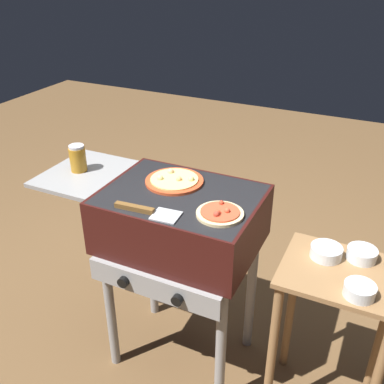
{
  "coord_description": "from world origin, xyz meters",
  "views": [
    {
      "loc": [
        0.71,
        -1.39,
        1.76
      ],
      "look_at": [
        0.05,
        0.0,
        0.92
      ],
      "focal_mm": 41.47,
      "sensor_mm": 36.0,
      "label": 1
    }
  ],
  "objects_px": {
    "pizza_cheese": "(174,180)",
    "topping_bowl_far": "(326,252)",
    "spatula": "(147,211)",
    "sauce_jar": "(79,158)",
    "topping_bowl_middle": "(362,254)",
    "grill": "(178,224)",
    "topping_bowl_near": "(359,291)",
    "pizza_pepperoni": "(220,213)",
    "prep_table": "(334,314)"
  },
  "relations": [
    {
      "from": "topping_bowl_middle",
      "to": "prep_table",
      "type": "bearing_deg",
      "value": -115.42
    },
    {
      "from": "grill",
      "to": "sauce_jar",
      "type": "bearing_deg",
      "value": 178.94
    },
    {
      "from": "grill",
      "to": "spatula",
      "type": "bearing_deg",
      "value": -100.23
    },
    {
      "from": "grill",
      "to": "prep_table",
      "type": "height_order",
      "value": "grill"
    },
    {
      "from": "grill",
      "to": "topping_bowl_middle",
      "type": "height_order",
      "value": "grill"
    },
    {
      "from": "grill",
      "to": "topping_bowl_near",
      "type": "bearing_deg",
      "value": -8.19
    },
    {
      "from": "pizza_cheese",
      "to": "prep_table",
      "type": "bearing_deg",
      "value": -6.21
    },
    {
      "from": "sauce_jar",
      "to": "topping_bowl_middle",
      "type": "relative_size",
      "value": 1.07
    },
    {
      "from": "sauce_jar",
      "to": "spatula",
      "type": "height_order",
      "value": "sauce_jar"
    },
    {
      "from": "prep_table",
      "to": "topping_bowl_near",
      "type": "xyz_separation_m",
      "value": [
        0.07,
        -0.11,
        0.23
      ]
    },
    {
      "from": "sauce_jar",
      "to": "topping_bowl_near",
      "type": "height_order",
      "value": "sauce_jar"
    },
    {
      "from": "pizza_pepperoni",
      "to": "prep_table",
      "type": "bearing_deg",
      "value": 10.64
    },
    {
      "from": "topping_bowl_near",
      "to": "topping_bowl_middle",
      "type": "xyz_separation_m",
      "value": [
        -0.02,
        0.22,
        -0.0
      ]
    },
    {
      "from": "pizza_cheese",
      "to": "topping_bowl_middle",
      "type": "distance_m",
      "value": 0.8
    },
    {
      "from": "pizza_pepperoni",
      "to": "pizza_cheese",
      "type": "height_order",
      "value": "pizza_cheese"
    },
    {
      "from": "prep_table",
      "to": "spatula",
      "type": "bearing_deg",
      "value": -165.27
    },
    {
      "from": "pizza_cheese",
      "to": "topping_bowl_far",
      "type": "bearing_deg",
      "value": -1.54
    },
    {
      "from": "grill",
      "to": "topping_bowl_middle",
      "type": "xyz_separation_m",
      "value": [
        0.72,
        0.11,
        -0.0
      ]
    },
    {
      "from": "topping_bowl_far",
      "to": "sauce_jar",
      "type": "bearing_deg",
      "value": -177.01
    },
    {
      "from": "topping_bowl_far",
      "to": "pizza_cheese",
      "type": "bearing_deg",
      "value": 178.46
    },
    {
      "from": "prep_table",
      "to": "sauce_jar",
      "type": "bearing_deg",
      "value": 179.77
    },
    {
      "from": "topping_bowl_middle",
      "to": "topping_bowl_far",
      "type": "bearing_deg",
      "value": -160.76
    },
    {
      "from": "prep_table",
      "to": "topping_bowl_far",
      "type": "xyz_separation_m",
      "value": [
        -0.07,
        0.06,
        0.23
      ]
    },
    {
      "from": "sauce_jar",
      "to": "grill",
      "type": "bearing_deg",
      "value": -1.06
    },
    {
      "from": "pizza_pepperoni",
      "to": "grill",
      "type": "bearing_deg",
      "value": 159.72
    },
    {
      "from": "grill",
      "to": "spatula",
      "type": "xyz_separation_m",
      "value": [
        -0.03,
        -0.18,
        0.15
      ]
    },
    {
      "from": "sauce_jar",
      "to": "topping_bowl_far",
      "type": "bearing_deg",
      "value": 2.99
    },
    {
      "from": "topping_bowl_near",
      "to": "topping_bowl_middle",
      "type": "height_order",
      "value": "same"
    },
    {
      "from": "sauce_jar",
      "to": "topping_bowl_near",
      "type": "xyz_separation_m",
      "value": [
        1.24,
        -0.12,
        -0.21
      ]
    },
    {
      "from": "grill",
      "to": "spatula",
      "type": "distance_m",
      "value": 0.24
    },
    {
      "from": "prep_table",
      "to": "topping_bowl_far",
      "type": "height_order",
      "value": "topping_bowl_far"
    },
    {
      "from": "topping_bowl_near",
      "to": "topping_bowl_far",
      "type": "height_order",
      "value": "same"
    },
    {
      "from": "topping_bowl_near",
      "to": "topping_bowl_middle",
      "type": "distance_m",
      "value": 0.22
    },
    {
      "from": "spatula",
      "to": "sauce_jar",
      "type": "bearing_deg",
      "value": 157.5
    },
    {
      "from": "topping_bowl_middle",
      "to": "pizza_cheese",
      "type": "bearing_deg",
      "value": -178.11
    },
    {
      "from": "pizza_pepperoni",
      "to": "topping_bowl_far",
      "type": "distance_m",
      "value": 0.44
    },
    {
      "from": "pizza_pepperoni",
      "to": "spatula",
      "type": "height_order",
      "value": "pizza_pepperoni"
    },
    {
      "from": "pizza_pepperoni",
      "to": "prep_table",
      "type": "relative_size",
      "value": 0.24
    },
    {
      "from": "pizza_cheese",
      "to": "topping_bowl_near",
      "type": "xyz_separation_m",
      "value": [
        0.8,
        -0.19,
        -0.16
      ]
    },
    {
      "from": "grill",
      "to": "topping_bowl_near",
      "type": "height_order",
      "value": "grill"
    },
    {
      "from": "pizza_cheese",
      "to": "topping_bowl_middle",
      "type": "xyz_separation_m",
      "value": [
        0.78,
        0.03,
        -0.16
      ]
    },
    {
      "from": "grill",
      "to": "prep_table",
      "type": "xyz_separation_m",
      "value": [
        0.67,
        0.0,
        -0.23
      ]
    },
    {
      "from": "pizza_cheese",
      "to": "sauce_jar",
      "type": "bearing_deg",
      "value": -170.29
    },
    {
      "from": "prep_table",
      "to": "topping_bowl_middle",
      "type": "height_order",
      "value": "topping_bowl_middle"
    },
    {
      "from": "sauce_jar",
      "to": "topping_bowl_middle",
      "type": "distance_m",
      "value": 1.24
    },
    {
      "from": "grill",
      "to": "pizza_pepperoni",
      "type": "bearing_deg",
      "value": -20.28
    },
    {
      "from": "grill",
      "to": "sauce_jar",
      "type": "height_order",
      "value": "sauce_jar"
    },
    {
      "from": "pizza_cheese",
      "to": "spatula",
      "type": "distance_m",
      "value": 0.27
    },
    {
      "from": "topping_bowl_near",
      "to": "pizza_cheese",
      "type": "bearing_deg",
      "value": 166.57
    },
    {
      "from": "prep_table",
      "to": "topping_bowl_far",
      "type": "relative_size",
      "value": 6.12
    }
  ]
}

